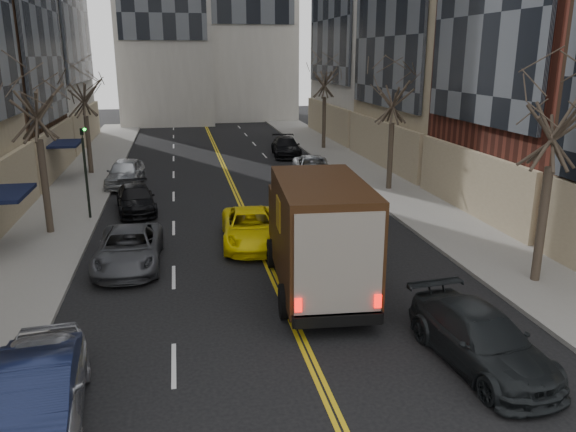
% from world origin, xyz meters
% --- Properties ---
extents(sidewalk_left, '(4.00, 66.00, 0.15)m').
position_xyz_m(sidewalk_left, '(-9.00, 27.00, 0.07)').
color(sidewalk_left, slate).
rests_on(sidewalk_left, ground).
extents(sidewalk_right, '(4.00, 66.00, 0.15)m').
position_xyz_m(sidewalk_right, '(9.00, 27.00, 0.07)').
color(sidewalk_right, slate).
rests_on(sidewalk_right, ground).
extents(tree_lf_mid, '(3.20, 3.20, 8.91)m').
position_xyz_m(tree_lf_mid, '(-8.80, 20.00, 6.60)').
color(tree_lf_mid, '#382D23').
rests_on(tree_lf_mid, sidewalk_left).
extents(tree_lf_far, '(3.20, 3.20, 8.12)m').
position_xyz_m(tree_lf_far, '(-8.80, 33.00, 6.02)').
color(tree_lf_far, '#382D23').
rests_on(tree_lf_far, sidewalk_left).
extents(tree_rt_near, '(3.20, 3.20, 8.71)m').
position_xyz_m(tree_rt_near, '(8.80, 11.00, 6.45)').
color(tree_rt_near, '#382D23').
rests_on(tree_rt_near, sidewalk_right).
extents(tree_rt_mid, '(3.20, 3.20, 8.32)m').
position_xyz_m(tree_rt_mid, '(8.80, 25.00, 6.17)').
color(tree_rt_mid, '#382D23').
rests_on(tree_rt_mid, sidewalk_right).
extents(tree_rt_far, '(3.20, 3.20, 9.11)m').
position_xyz_m(tree_rt_far, '(8.80, 40.00, 6.74)').
color(tree_rt_far, '#382D23').
rests_on(tree_rt_far, sidewalk_right).
extents(traffic_signal, '(0.29, 0.26, 4.70)m').
position_xyz_m(traffic_signal, '(-7.39, 22.00, 2.82)').
color(traffic_signal, black).
rests_on(traffic_signal, sidewalk_left).
extents(ups_truck, '(3.32, 7.27, 3.88)m').
position_xyz_m(ups_truck, '(1.25, 11.90, 1.96)').
color(ups_truck, black).
rests_on(ups_truck, ground).
extents(observer_sedan, '(2.46, 5.08, 1.42)m').
position_xyz_m(observer_sedan, '(4.20, 6.54, 0.71)').
color(observer_sedan, black).
rests_on(observer_sedan, ground).
extents(taxi, '(2.69, 5.24, 1.42)m').
position_xyz_m(taxi, '(-0.30, 17.09, 0.71)').
color(taxi, '#FFE60A').
rests_on(taxi, ground).
extents(pedestrian, '(0.55, 0.68, 1.63)m').
position_xyz_m(pedestrian, '(0.96, 12.18, 0.82)').
color(pedestrian, black).
rests_on(pedestrian, ground).
extents(parked_lf_a, '(2.36, 4.93, 1.63)m').
position_xyz_m(parked_lf_a, '(-6.30, 6.26, 0.81)').
color(parked_lf_a, '#B8B9C0').
rests_on(parked_lf_a, ground).
extents(parked_lf_b, '(2.00, 4.82, 1.55)m').
position_xyz_m(parked_lf_b, '(-6.30, 5.78, 0.77)').
color(parked_lf_b, black).
rests_on(parked_lf_b, ground).
extents(parked_lf_c, '(2.44, 5.07, 1.39)m').
position_xyz_m(parked_lf_c, '(-5.10, 15.45, 0.70)').
color(parked_lf_c, '#44464B').
rests_on(parked_lf_c, ground).
extents(parked_lf_d, '(2.38, 4.65, 1.29)m').
position_xyz_m(parked_lf_d, '(-5.33, 23.22, 0.65)').
color(parked_lf_d, black).
rests_on(parked_lf_d, ground).
extents(parked_lf_e, '(2.36, 4.90, 1.62)m').
position_xyz_m(parked_lf_e, '(-6.30, 29.24, 0.81)').
color(parked_lf_e, '#B5B9BE').
rests_on(parked_lf_e, ground).
extents(parked_rt_a, '(1.67, 4.06, 1.31)m').
position_xyz_m(parked_rt_a, '(5.10, 21.33, 0.65)').
color(parked_rt_a, '#43444A').
rests_on(parked_rt_a, ground).
extents(parked_rt_b, '(2.87, 5.21, 1.38)m').
position_xyz_m(parked_rt_b, '(5.25, 29.14, 0.69)').
color(parked_rt_b, '#B6BABE').
rests_on(parked_rt_b, ground).
extents(parked_rt_c, '(2.47, 5.18, 1.46)m').
position_xyz_m(parked_rt_c, '(5.10, 37.39, 0.73)').
color(parked_rt_c, black).
rests_on(parked_rt_c, ground).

